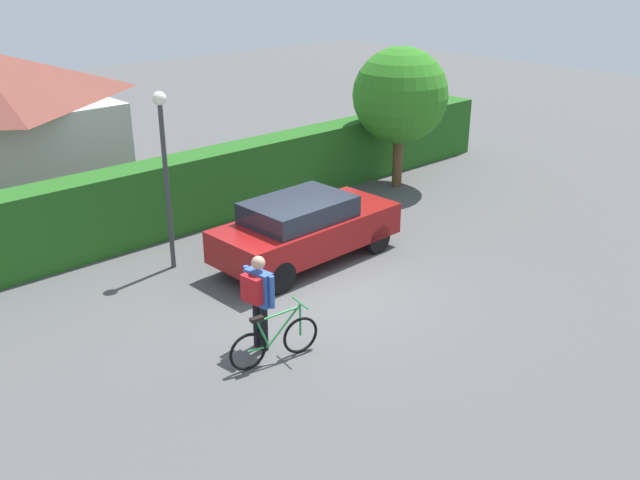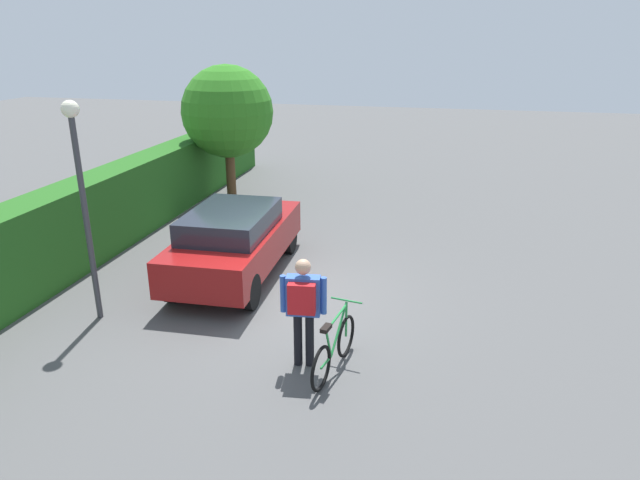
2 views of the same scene
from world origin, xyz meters
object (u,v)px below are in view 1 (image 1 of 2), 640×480
street_lamp (164,155)px  tree_kerbside (400,96)px  parked_car_near (305,228)px  person_rider (258,294)px  bicycle (275,341)px

street_lamp → tree_kerbside: tree_kerbside is taller
parked_car_near → street_lamp: street_lamp is taller
person_rider → bicycle: bearing=-95.5°
person_rider → street_lamp: size_ratio=0.46×
parked_car_near → tree_kerbside: tree_kerbside is taller
person_rider → street_lamp: 4.23m
person_rider → street_lamp: street_lamp is taller
bicycle → person_rider: size_ratio=0.95×
bicycle → street_lamp: 4.93m
street_lamp → tree_kerbside: bearing=4.0°
bicycle → parked_car_near: bearing=41.6°
street_lamp → tree_kerbside: 7.78m
parked_car_near → street_lamp: size_ratio=1.14×
bicycle → person_rider: person_rider is taller
tree_kerbside → parked_car_near: bearing=-157.8°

